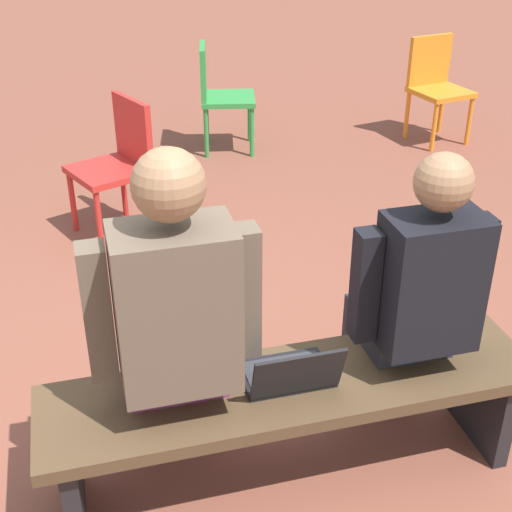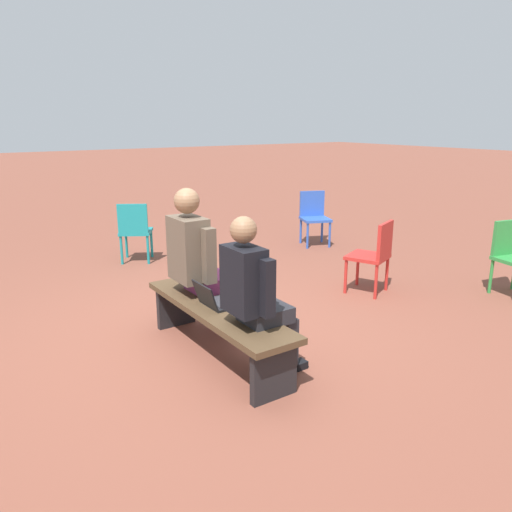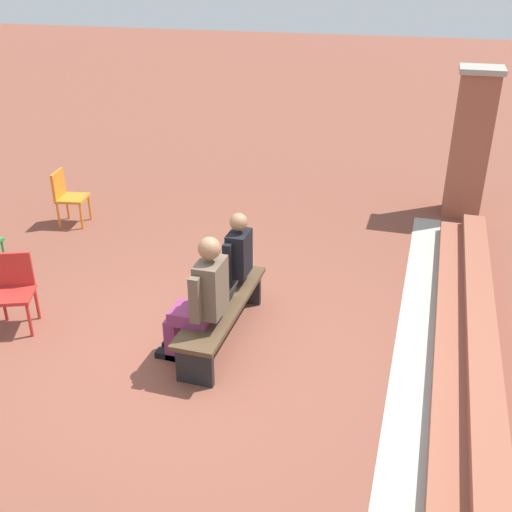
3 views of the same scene
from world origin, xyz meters
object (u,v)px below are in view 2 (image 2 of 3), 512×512
Objects in this scene: bench at (217,317)px; person_student at (255,293)px; laptop at (215,300)px; plastic_chair_foreground at (135,229)px; plastic_chair_far_right at (374,253)px; person_adult at (200,261)px; plastic_chair_far_left at (314,215)px.

person_student is (-0.47, -0.06, 0.34)m from bench.
bench is at bearing -140.19° from laptop.
plastic_chair_foreground is 1.00× the size of plastic_chair_far_right.
plastic_chair_far_right is (-2.76, -1.77, 0.00)m from plastic_chair_foreground.
person_adult reaches higher than laptop.
plastic_chair_far_right is (0.37, -2.29, -0.02)m from laptop.
person_adult reaches higher than bench.
person_adult is 1.65× the size of plastic_chair_foreground.
plastic_chair_foreground is (3.14, -0.52, -0.02)m from laptop.
person_adult is at bearing 124.20° from plastic_chair_far_left.
laptop is at bearing 128.02° from plastic_chair_far_left.
plastic_chair_foreground is 3.28m from plastic_chair_far_right.
person_adult is at bearing -11.90° from laptop.
bench is 0.15m from laptop.
plastic_chair_far_left reaches higher than bench.
person_adult is at bearing -9.83° from bench.
person_adult is 2.79m from plastic_chair_foreground.
plastic_chair_far_left is at bearing -102.23° from plastic_chair_foreground.
person_student is 0.93× the size of person_adult.
bench is 3.19m from plastic_chair_foreground.
bench is 2.31m from plastic_chair_far_right.
person_student is 3.66m from plastic_chair_foreground.
plastic_chair_far_left is 1.00× the size of plastic_chair_far_right.
plastic_chair_far_right is at bearing -80.75° from laptop.
bench is 0.56m from person_adult.
plastic_chair_foreground is at bearing -9.39° from laptop.
plastic_chair_far_right is at bearing -90.40° from person_adult.
laptop is 4.13m from plastic_chair_far_left.
person_adult is at bearing 89.60° from plastic_chair_far_right.
laptop is at bearing 170.61° from plastic_chair_foreground.
laptop is (0.49, 0.08, -0.19)m from person_student.
plastic_chair_far_left and plastic_chair_far_right have the same top height.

